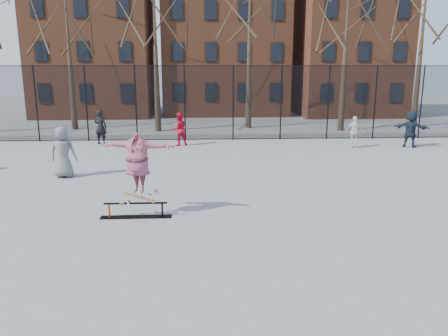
{
  "coord_description": "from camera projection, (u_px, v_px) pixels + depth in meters",
  "views": [
    {
      "loc": [
        -0.54,
        -10.6,
        3.94
      ],
      "look_at": [
        0.1,
        1.5,
        1.1
      ],
      "focal_mm": 35.0,
      "sensor_mm": 36.0,
      "label": 1
    }
  ],
  "objects": [
    {
      "name": "rowhouses",
      "position": [
        216.0,
        39.0,
        35.17
      ],
      "size": [
        29.0,
        7.0,
        13.0
      ],
      "color": "brown",
      "rests_on": "ground"
    },
    {
      "name": "skate_rail",
      "position": [
        136.0,
        211.0,
        11.62
      ],
      "size": [
        1.89,
        0.29,
        0.42
      ],
      "color": "black",
      "rests_on": "ground"
    },
    {
      "name": "bystander_grey",
      "position": [
        63.0,
        152.0,
        15.66
      ],
      "size": [
        0.93,
        0.62,
        1.86
      ],
      "primitive_type": "imported",
      "rotation": [
        0.0,
        0.0,
        3.11
      ],
      "color": "slate",
      "rests_on": "ground"
    },
    {
      "name": "tree_row",
      "position": [
        205.0,
        8.0,
        26.22
      ],
      "size": [
        33.66,
        7.46,
        10.67
      ],
      "color": "black",
      "rests_on": "ground"
    },
    {
      "name": "fence",
      "position": [
        211.0,
        102.0,
        23.4
      ],
      "size": [
        34.03,
        0.07,
        4.0
      ],
      "color": "black",
      "rests_on": "ground"
    },
    {
      "name": "bystander_navy",
      "position": [
        411.0,
        129.0,
        21.58
      ],
      "size": [
        1.68,
        1.4,
        1.81
      ],
      "primitive_type": "imported",
      "rotation": [
        0.0,
        0.0,
        2.53
      ],
      "color": "#1A2534",
      "rests_on": "ground"
    },
    {
      "name": "skater",
      "position": [
        138.0,
        169.0,
        11.36
      ],
      "size": [
        2.02,
        0.87,
        1.59
      ],
      "primitive_type": "imported",
      "rotation": [
        0.0,
        0.0,
        -0.18
      ],
      "color": "#5D317B",
      "rests_on": "skateboard"
    },
    {
      "name": "ground",
      "position": [
        223.0,
        223.0,
        11.23
      ],
      "size": [
        100.0,
        100.0,
        0.0
      ],
      "primitive_type": "plane",
      "color": "slate"
    },
    {
      "name": "bystander_red",
      "position": [
        179.0,
        129.0,
        22.01
      ],
      "size": [
        0.99,
        0.88,
        1.67
      ],
      "primitive_type": "imported",
      "rotation": [
        0.0,
        0.0,
        3.51
      ],
      "color": "red",
      "rests_on": "ground"
    },
    {
      "name": "bystander_white",
      "position": [
        355.0,
        132.0,
        21.39
      ],
      "size": [
        0.95,
        0.47,
        1.57
      ],
      "primitive_type": "imported",
      "rotation": [
        0.0,
        0.0,
        3.04
      ],
      "color": "silver",
      "rests_on": "ground"
    },
    {
      "name": "skateboard",
      "position": [
        139.0,
        200.0,
        11.56
      ],
      "size": [
        0.92,
        0.22,
        0.11
      ],
      "primitive_type": null,
      "color": "olive",
      "rests_on": "skate_rail"
    },
    {
      "name": "bystander_black",
      "position": [
        101.0,
        127.0,
        22.4
      ],
      "size": [
        0.73,
        0.56,
        1.78
      ],
      "primitive_type": "imported",
      "rotation": [
        0.0,
        0.0,
        2.91
      ],
      "color": "black",
      "rests_on": "ground"
    }
  ]
}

